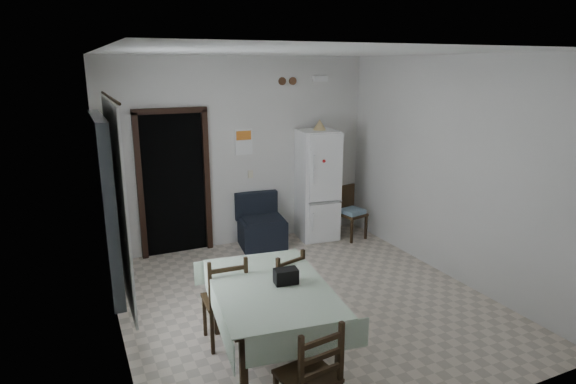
# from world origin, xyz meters

# --- Properties ---
(ground) EXTENTS (4.50, 4.50, 0.00)m
(ground) POSITION_xyz_m (0.00, 0.00, 0.00)
(ground) COLOR beige
(ground) RESTS_ON ground
(ceiling) EXTENTS (4.20, 4.50, 0.02)m
(ceiling) POSITION_xyz_m (0.00, 0.00, 2.90)
(ceiling) COLOR white
(ceiling) RESTS_ON ground
(wall_back) EXTENTS (4.20, 0.02, 2.90)m
(wall_back) POSITION_xyz_m (0.00, 2.25, 1.45)
(wall_back) COLOR silver
(wall_back) RESTS_ON ground
(wall_front) EXTENTS (4.20, 0.02, 2.90)m
(wall_front) POSITION_xyz_m (0.00, -2.25, 1.45)
(wall_front) COLOR silver
(wall_front) RESTS_ON ground
(wall_left) EXTENTS (0.02, 4.50, 2.90)m
(wall_left) POSITION_xyz_m (-2.10, 0.00, 1.45)
(wall_left) COLOR silver
(wall_left) RESTS_ON ground
(wall_right) EXTENTS (0.02, 4.50, 2.90)m
(wall_right) POSITION_xyz_m (2.10, 0.00, 1.45)
(wall_right) COLOR silver
(wall_right) RESTS_ON ground
(doorway) EXTENTS (1.06, 0.52, 2.22)m
(doorway) POSITION_xyz_m (-1.05, 2.45, 1.06)
(doorway) COLOR black
(doorway) RESTS_ON ground
(window_recess) EXTENTS (0.10, 1.20, 1.60)m
(window_recess) POSITION_xyz_m (-2.15, -0.20, 1.55)
(window_recess) COLOR silver
(window_recess) RESTS_ON ground
(curtain) EXTENTS (0.02, 1.45, 1.85)m
(curtain) POSITION_xyz_m (-2.04, -0.20, 1.55)
(curtain) COLOR white
(curtain) RESTS_ON ground
(curtain_rod) EXTENTS (0.02, 1.60, 0.02)m
(curtain_rod) POSITION_xyz_m (-2.03, -0.20, 2.50)
(curtain_rod) COLOR black
(curtain_rod) RESTS_ON ground
(calendar) EXTENTS (0.28, 0.02, 0.40)m
(calendar) POSITION_xyz_m (0.05, 2.24, 1.62)
(calendar) COLOR white
(calendar) RESTS_ON ground
(calendar_image) EXTENTS (0.24, 0.01, 0.14)m
(calendar_image) POSITION_xyz_m (0.05, 2.23, 1.72)
(calendar_image) COLOR orange
(calendar_image) RESTS_ON ground
(light_switch) EXTENTS (0.08, 0.02, 0.12)m
(light_switch) POSITION_xyz_m (0.15, 2.24, 1.10)
(light_switch) COLOR beige
(light_switch) RESTS_ON ground
(vent_left) EXTENTS (0.12, 0.03, 0.12)m
(vent_left) POSITION_xyz_m (0.70, 2.23, 2.52)
(vent_left) COLOR brown
(vent_left) RESTS_ON ground
(vent_right) EXTENTS (0.12, 0.03, 0.12)m
(vent_right) POSITION_xyz_m (0.88, 2.23, 2.52)
(vent_right) COLOR brown
(vent_right) RESTS_ON ground
(emergency_light) EXTENTS (0.25, 0.07, 0.09)m
(emergency_light) POSITION_xyz_m (1.35, 2.21, 2.55)
(emergency_light) COLOR white
(emergency_light) RESTS_ON ground
(fridge) EXTENTS (0.65, 0.65, 1.77)m
(fridge) POSITION_xyz_m (1.17, 1.93, 0.89)
(fridge) COLOR white
(fridge) RESTS_ON ground
(tan_cone) EXTENTS (0.23, 0.23, 0.17)m
(tan_cone) POSITION_xyz_m (1.21, 1.94, 1.86)
(tan_cone) COLOR tan
(tan_cone) RESTS_ON fridge
(navy_seat) EXTENTS (0.76, 0.74, 0.82)m
(navy_seat) POSITION_xyz_m (0.21, 1.93, 0.41)
(navy_seat) COLOR black
(navy_seat) RESTS_ON ground
(corner_chair) EXTENTS (0.45, 0.45, 0.87)m
(corner_chair) POSITION_xyz_m (1.67, 1.63, 0.43)
(corner_chair) COLOR black
(corner_chair) RESTS_ON ground
(dining_table) EXTENTS (1.21, 1.68, 0.81)m
(dining_table) POSITION_xyz_m (-0.85, -0.97, 0.41)
(dining_table) COLOR #B5CBAD
(dining_table) RESTS_ON ground
(black_bag) EXTENTS (0.23, 0.16, 0.14)m
(black_bag) POSITION_xyz_m (-0.70, -0.98, 0.88)
(black_bag) COLOR black
(black_bag) RESTS_ON dining_table
(dining_chair_far_left) EXTENTS (0.44, 0.44, 0.97)m
(dining_chair_far_left) POSITION_xyz_m (-1.13, -0.42, 0.49)
(dining_chair_far_left) COLOR black
(dining_chair_far_left) RESTS_ON ground
(dining_chair_far_right) EXTENTS (0.49, 0.49, 0.91)m
(dining_chair_far_right) POSITION_xyz_m (-0.51, -0.42, 0.46)
(dining_chair_far_right) COLOR black
(dining_chair_far_right) RESTS_ON ground
(dining_chair_near_head) EXTENTS (0.46, 0.46, 0.96)m
(dining_chair_near_head) POSITION_xyz_m (-0.93, -1.87, 0.48)
(dining_chair_near_head) COLOR black
(dining_chair_near_head) RESTS_ON ground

